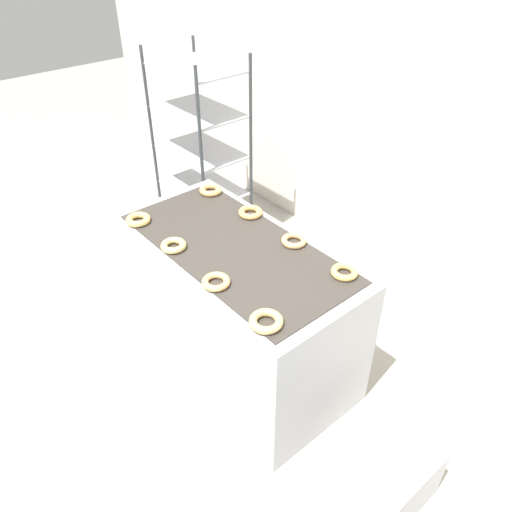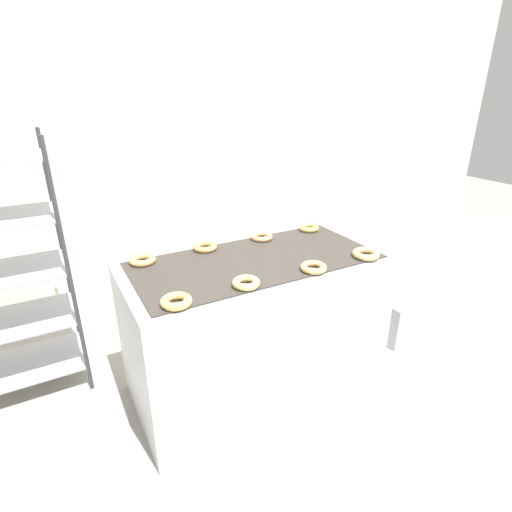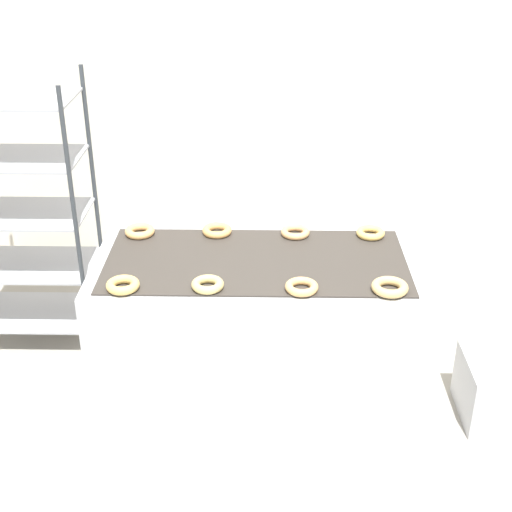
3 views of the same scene
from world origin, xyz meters
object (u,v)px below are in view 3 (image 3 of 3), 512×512
at_px(donut_far_midright, 295,232).
at_px(glaze_bin, 495,389).
at_px(donut_near_midleft, 208,284).
at_px(donut_far_left, 140,231).
at_px(donut_far_right, 371,233).
at_px(baking_rack_cart, 25,214).
at_px(donut_near_midright, 302,287).
at_px(donut_near_right, 390,287).
at_px(donut_near_left, 123,285).
at_px(donut_far_midleft, 217,230).
at_px(fryer_machine, 256,340).

bearing_deg(donut_far_midright, glaze_bin, -15.31).
xyz_separation_m(donut_near_midleft, donut_far_midright, (0.38, 0.52, -0.00)).
xyz_separation_m(donut_far_left, donut_far_midright, (0.75, 0.01, -0.00)).
xyz_separation_m(donut_far_left, donut_far_right, (1.12, 0.00, -0.00)).
relative_size(baking_rack_cart, donut_near_midright, 11.02).
relative_size(glaze_bin, donut_near_right, 2.53).
xyz_separation_m(donut_near_left, donut_far_midleft, (0.36, 0.55, -0.00)).
bearing_deg(donut_near_midright, baking_rack_cart, 147.22).
bearing_deg(donut_far_midleft, baking_rack_cart, 159.65).
bearing_deg(donut_far_midleft, donut_far_left, -177.39).
xyz_separation_m(glaze_bin, donut_far_left, (-1.75, 0.26, 0.72)).
bearing_deg(donut_near_midleft, donut_far_left, 125.58).
bearing_deg(donut_far_left, donut_far_right, 0.22).
bearing_deg(donut_far_right, donut_far_midleft, 179.02).
bearing_deg(donut_far_midright, donut_near_right, -54.84).
height_order(donut_far_midleft, donut_far_right, donut_far_midleft).
relative_size(donut_near_midleft, donut_near_midright, 0.98).
relative_size(donut_near_right, donut_far_left, 1.08).
bearing_deg(donut_near_midleft, donut_far_right, 34.94).
distance_m(glaze_bin, donut_far_midright, 1.26).
bearing_deg(donut_far_midright, baking_rack_cart, 164.31).
xyz_separation_m(fryer_machine, glaze_bin, (1.18, -0.01, -0.27)).
xyz_separation_m(baking_rack_cart, donut_far_midright, (1.46, -0.41, 0.10)).
bearing_deg(donut_near_right, fryer_machine, 154.23).
relative_size(donut_near_left, donut_far_midleft, 0.99).
height_order(donut_near_midright, donut_far_right, same).
xyz_separation_m(donut_near_midleft, donut_far_right, (0.75, 0.52, -0.00)).
bearing_deg(baking_rack_cart, donut_near_midright, -32.78).
bearing_deg(donut_near_midleft, donut_far_midright, 53.83).
height_order(fryer_machine, donut_near_midright, donut_near_midright).
height_order(fryer_machine, glaze_bin, fryer_machine).
height_order(baking_rack_cart, donut_near_midright, baking_rack_cart).
height_order(donut_far_left, donut_far_midright, donut_far_left).
distance_m(donut_far_midright, donut_far_right, 0.36).
xyz_separation_m(fryer_machine, donut_near_midright, (0.19, -0.27, 0.45)).
relative_size(donut_near_midleft, donut_far_left, 0.96).
bearing_deg(fryer_machine, donut_near_midleft, -127.26).
relative_size(donut_near_midright, donut_far_midright, 1.00).
bearing_deg(donut_near_left, donut_far_left, 91.70).
distance_m(baking_rack_cart, donut_far_midright, 1.52).
bearing_deg(glaze_bin, donut_near_midleft, -169.61).
bearing_deg(donut_far_midright, donut_near_left, -143.98).
xyz_separation_m(donut_near_midright, donut_far_midleft, (-0.39, 0.54, 0.00)).
distance_m(donut_near_midleft, donut_near_midright, 0.39).
distance_m(donut_far_midleft, donut_far_right, 0.74).
xyz_separation_m(baking_rack_cart, donut_near_midright, (1.47, -0.94, 0.10)).
bearing_deg(donut_far_left, glaze_bin, -8.61).
bearing_deg(donut_near_midleft, donut_near_midright, -1.56).
relative_size(glaze_bin, donut_near_midright, 2.79).
height_order(donut_near_left, donut_near_midright, donut_near_left).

